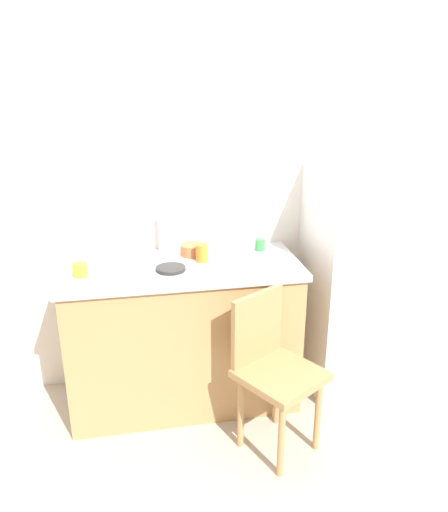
{
  "coord_description": "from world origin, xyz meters",
  "views": [
    {
      "loc": [
        -0.44,
        -2.1,
        1.99
      ],
      "look_at": [
        0.07,
        0.6,
        0.98
      ],
      "focal_mm": 34.99,
      "sensor_mm": 36.0,
      "label": 1
    }
  ],
  "objects_px": {
    "refrigerator": "(357,280)",
    "terracotta_bowl": "(193,250)",
    "cup_orange": "(202,253)",
    "cup_yellow": "(80,270)",
    "chair": "(273,366)",
    "hotplate": "(171,269)",
    "cup_green": "(260,245)"
  },
  "relations": [
    {
      "from": "refrigerator",
      "to": "terracotta_bowl",
      "type": "height_order",
      "value": "refrigerator"
    },
    {
      "from": "cup_orange",
      "to": "cup_yellow",
      "type": "bearing_deg",
      "value": -171.23
    },
    {
      "from": "chair",
      "to": "terracotta_bowl",
      "type": "relative_size",
      "value": 5.94
    },
    {
      "from": "refrigerator",
      "to": "hotplate",
      "type": "relative_size",
      "value": 8.6
    },
    {
      "from": "refrigerator",
      "to": "cup_yellow",
      "type": "relative_size",
      "value": 18.02
    },
    {
      "from": "terracotta_bowl",
      "to": "cup_yellow",
      "type": "relative_size",
      "value": 1.85
    },
    {
      "from": "chair",
      "to": "terracotta_bowl",
      "type": "distance_m",
      "value": 0.87
    },
    {
      "from": "cup_green",
      "to": "cup_yellow",
      "type": "bearing_deg",
      "value": -167.81
    },
    {
      "from": "hotplate",
      "to": "cup_orange",
      "type": "height_order",
      "value": "cup_orange"
    },
    {
      "from": "chair",
      "to": "terracotta_bowl",
      "type": "height_order",
      "value": "terracotta_bowl"
    },
    {
      "from": "cup_green",
      "to": "cup_orange",
      "type": "xyz_separation_m",
      "value": [
        -0.39,
        -0.13,
        0.02
      ]
    },
    {
      "from": "terracotta_bowl",
      "to": "cup_green",
      "type": "height_order",
      "value": "cup_green"
    },
    {
      "from": "terracotta_bowl",
      "to": "cup_green",
      "type": "xyz_separation_m",
      "value": [
        0.43,
        0.01,
        0.0
      ]
    },
    {
      "from": "terracotta_bowl",
      "to": "cup_green",
      "type": "distance_m",
      "value": 0.43
    },
    {
      "from": "chair",
      "to": "cup_orange",
      "type": "height_order",
      "value": "cup_orange"
    },
    {
      "from": "chair",
      "to": "cup_yellow",
      "type": "relative_size",
      "value": 10.97
    },
    {
      "from": "refrigerator",
      "to": "terracotta_bowl",
      "type": "distance_m",
      "value": 1.08
    },
    {
      "from": "refrigerator",
      "to": "hotplate",
      "type": "xyz_separation_m",
      "value": [
        -1.2,
        -0.1,
        0.21
      ]
    },
    {
      "from": "chair",
      "to": "cup_green",
      "type": "bearing_deg",
      "value": 50.99
    },
    {
      "from": "hotplate",
      "to": "cup_green",
      "type": "distance_m",
      "value": 0.64
    },
    {
      "from": "refrigerator",
      "to": "terracotta_bowl",
      "type": "bearing_deg",
      "value": 172.55
    },
    {
      "from": "chair",
      "to": "terracotta_bowl",
      "type": "bearing_deg",
      "value": 86.41
    },
    {
      "from": "chair",
      "to": "cup_orange",
      "type": "bearing_deg",
      "value": 88.29
    },
    {
      "from": "refrigerator",
      "to": "cup_green",
      "type": "relative_size",
      "value": 19.73
    },
    {
      "from": "cup_yellow",
      "to": "hotplate",
      "type": "bearing_deg",
      "value": -0.65
    },
    {
      "from": "cup_yellow",
      "to": "cup_green",
      "type": "bearing_deg",
      "value": 12.19
    },
    {
      "from": "chair",
      "to": "hotplate",
      "type": "bearing_deg",
      "value": 108.69
    },
    {
      "from": "cup_green",
      "to": "terracotta_bowl",
      "type": "bearing_deg",
      "value": -179.13
    },
    {
      "from": "refrigerator",
      "to": "cup_orange",
      "type": "height_order",
      "value": "refrigerator"
    },
    {
      "from": "terracotta_bowl",
      "to": "hotplate",
      "type": "relative_size",
      "value": 0.88
    },
    {
      "from": "hotplate",
      "to": "cup_yellow",
      "type": "height_order",
      "value": "cup_yellow"
    },
    {
      "from": "hotplate",
      "to": "cup_yellow",
      "type": "distance_m",
      "value": 0.5
    }
  ]
}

